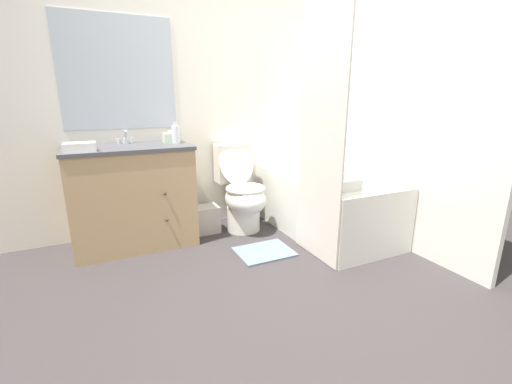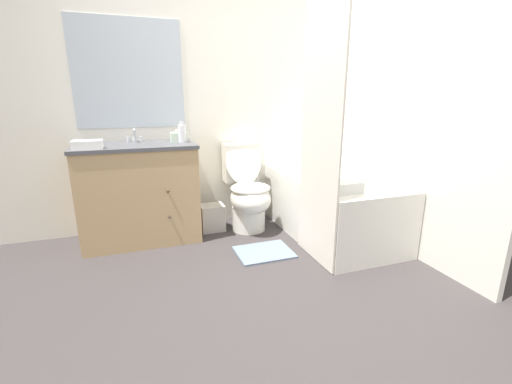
{
  "view_description": "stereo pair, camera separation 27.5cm",
  "coord_description": "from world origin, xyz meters",
  "px_view_note": "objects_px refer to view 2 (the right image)",
  "views": [
    {
      "loc": [
        -1.04,
        -1.68,
        1.26
      ],
      "look_at": [
        0.1,
        0.72,
        0.52
      ],
      "focal_mm": 24.0,
      "sensor_mm": 36.0,
      "label": 1
    },
    {
      "loc": [
        -0.78,
        -1.78,
        1.26
      ],
      "look_at": [
        0.1,
        0.72,
        0.52
      ],
      "focal_mm": 24.0,
      "sensor_mm": 36.0,
      "label": 2
    }
  ],
  "objects_px": {
    "bathtub": "(330,205)",
    "tissue_box": "(179,137)",
    "vanity_cabinet": "(140,192)",
    "bath_towel_folded": "(342,186)",
    "hand_towel_folded": "(88,145)",
    "wastebasket": "(212,218)",
    "sink_faucet": "(135,138)",
    "soap_dispenser": "(182,133)",
    "bath_mat": "(264,252)",
    "toilet": "(248,193)"
  },
  "relations": [
    {
      "from": "wastebasket",
      "to": "tissue_box",
      "type": "bearing_deg",
      "value": 168.41
    },
    {
      "from": "bathtub",
      "to": "bath_towel_folded",
      "type": "height_order",
      "value": "bath_towel_folded"
    },
    {
      "from": "soap_dispenser",
      "to": "bath_towel_folded",
      "type": "relative_size",
      "value": 0.68
    },
    {
      "from": "sink_faucet",
      "to": "wastebasket",
      "type": "distance_m",
      "value": 1.03
    },
    {
      "from": "bathtub",
      "to": "sink_faucet",
      "type": "bearing_deg",
      "value": 159.53
    },
    {
      "from": "bathtub",
      "to": "soap_dispenser",
      "type": "distance_m",
      "value": 1.51
    },
    {
      "from": "bathtub",
      "to": "bath_towel_folded",
      "type": "distance_m",
      "value": 0.6
    },
    {
      "from": "vanity_cabinet",
      "to": "bathtub",
      "type": "xyz_separation_m",
      "value": [
        1.68,
        -0.45,
        -0.16
      ]
    },
    {
      "from": "hand_towel_folded",
      "to": "bath_mat",
      "type": "height_order",
      "value": "hand_towel_folded"
    },
    {
      "from": "bathtub",
      "to": "vanity_cabinet",
      "type": "bearing_deg",
      "value": 164.9
    },
    {
      "from": "wastebasket",
      "to": "vanity_cabinet",
      "type": "bearing_deg",
      "value": 179.74
    },
    {
      "from": "bathtub",
      "to": "bath_towel_folded",
      "type": "xyz_separation_m",
      "value": [
        -0.21,
        -0.47,
        0.32
      ]
    },
    {
      "from": "wastebasket",
      "to": "sink_faucet",
      "type": "bearing_deg",
      "value": 164.65
    },
    {
      "from": "toilet",
      "to": "bath_mat",
      "type": "height_order",
      "value": "toilet"
    },
    {
      "from": "toilet",
      "to": "bath_towel_folded",
      "type": "relative_size",
      "value": 3.24
    },
    {
      "from": "bath_mat",
      "to": "wastebasket",
      "type": "bearing_deg",
      "value": 114.04
    },
    {
      "from": "sink_faucet",
      "to": "bath_towel_folded",
      "type": "relative_size",
      "value": 0.53
    },
    {
      "from": "vanity_cabinet",
      "to": "soap_dispenser",
      "type": "xyz_separation_m",
      "value": [
        0.4,
        -0.0,
        0.51
      ]
    },
    {
      "from": "tissue_box",
      "to": "bath_mat",
      "type": "relative_size",
      "value": 0.31
    },
    {
      "from": "toilet",
      "to": "bath_towel_folded",
      "type": "xyz_separation_m",
      "value": [
        0.49,
        -0.85,
        0.23
      ]
    },
    {
      "from": "sink_faucet",
      "to": "bath_towel_folded",
      "type": "xyz_separation_m",
      "value": [
        1.47,
        -1.1,
        -0.31
      ]
    },
    {
      "from": "vanity_cabinet",
      "to": "bath_mat",
      "type": "relative_size",
      "value": 2.19
    },
    {
      "from": "vanity_cabinet",
      "to": "bath_mat",
      "type": "distance_m",
      "value": 1.22
    },
    {
      "from": "bathtub",
      "to": "hand_towel_folded",
      "type": "relative_size",
      "value": 6.59
    },
    {
      "from": "soap_dispenser",
      "to": "bath_towel_folded",
      "type": "bearing_deg",
      "value": -40.61
    },
    {
      "from": "toilet",
      "to": "tissue_box",
      "type": "distance_m",
      "value": 0.83
    },
    {
      "from": "sink_faucet",
      "to": "bath_towel_folded",
      "type": "bearing_deg",
      "value": -36.69
    },
    {
      "from": "bathtub",
      "to": "wastebasket",
      "type": "relative_size",
      "value": 5.64
    },
    {
      "from": "hand_towel_folded",
      "to": "sink_faucet",
      "type": "bearing_deg",
      "value": 44.31
    },
    {
      "from": "sink_faucet",
      "to": "soap_dispenser",
      "type": "relative_size",
      "value": 0.79
    },
    {
      "from": "vanity_cabinet",
      "to": "wastebasket",
      "type": "distance_m",
      "value": 0.72
    },
    {
      "from": "tissue_box",
      "to": "bath_towel_folded",
      "type": "bearing_deg",
      "value": -41.62
    },
    {
      "from": "bath_towel_folded",
      "to": "bath_mat",
      "type": "height_order",
      "value": "bath_towel_folded"
    },
    {
      "from": "bath_towel_folded",
      "to": "hand_towel_folded",
      "type": "bearing_deg",
      "value": 157.54
    },
    {
      "from": "bathtub",
      "to": "tissue_box",
      "type": "bearing_deg",
      "value": 158.83
    },
    {
      "from": "bath_towel_folded",
      "to": "vanity_cabinet",
      "type": "bearing_deg",
      "value": 147.91
    },
    {
      "from": "bath_towel_folded",
      "to": "bath_mat",
      "type": "bearing_deg",
      "value": 153.66
    },
    {
      "from": "soap_dispenser",
      "to": "vanity_cabinet",
      "type": "bearing_deg",
      "value": 179.57
    },
    {
      "from": "sink_faucet",
      "to": "hand_towel_folded",
      "type": "height_order",
      "value": "sink_faucet"
    },
    {
      "from": "soap_dispenser",
      "to": "bath_mat",
      "type": "relative_size",
      "value": 0.4
    },
    {
      "from": "sink_faucet",
      "to": "soap_dispenser",
      "type": "bearing_deg",
      "value": -23.91
    },
    {
      "from": "bathtub",
      "to": "tissue_box",
      "type": "relative_size",
      "value": 10.26
    },
    {
      "from": "hand_towel_folded",
      "to": "toilet",
      "type": "bearing_deg",
      "value": 4.29
    },
    {
      "from": "wastebasket",
      "to": "toilet",
      "type": "bearing_deg",
      "value": -10.92
    },
    {
      "from": "toilet",
      "to": "wastebasket",
      "type": "xyz_separation_m",
      "value": [
        -0.34,
        0.07,
        -0.24
      ]
    },
    {
      "from": "sink_faucet",
      "to": "bath_mat",
      "type": "xyz_separation_m",
      "value": [
        0.94,
        -0.83,
        -0.9
      ]
    },
    {
      "from": "bath_towel_folded",
      "to": "bath_mat",
      "type": "relative_size",
      "value": 0.58
    },
    {
      "from": "sink_faucet",
      "to": "toilet",
      "type": "relative_size",
      "value": 0.16
    },
    {
      "from": "bath_mat",
      "to": "bath_towel_folded",
      "type": "bearing_deg",
      "value": -26.34
    },
    {
      "from": "vanity_cabinet",
      "to": "tissue_box",
      "type": "height_order",
      "value": "tissue_box"
    }
  ]
}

